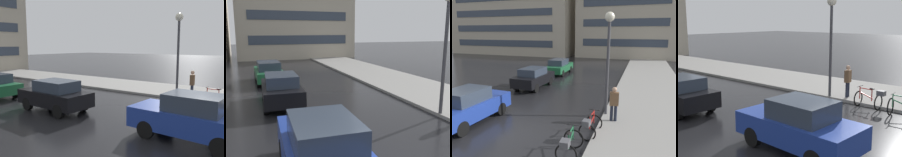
% 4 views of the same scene
% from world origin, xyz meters
% --- Properties ---
extents(ground_plane, '(140.00, 140.00, 0.00)m').
position_xyz_m(ground_plane, '(0.00, 0.00, 0.00)').
color(ground_plane, black).
extents(sidewalk_kerb, '(4.80, 60.00, 0.14)m').
position_xyz_m(sidewalk_kerb, '(6.00, 10.00, 0.07)').
color(sidewalk_kerb, gray).
rests_on(sidewalk_kerb, ground).
extents(bicycle_second, '(0.79, 1.39, 0.98)m').
position_xyz_m(bicycle_second, '(3.46, 0.98, 0.50)').
color(bicycle_second, black).
rests_on(bicycle_second, ground).
extents(car_blue, '(1.89, 4.13, 1.64)m').
position_xyz_m(car_blue, '(-2.25, 0.51, 0.81)').
color(car_blue, navy).
rests_on(car_blue, ground).
extents(car_black, '(1.83, 3.88, 1.54)m').
position_xyz_m(car_black, '(-2.39, 7.30, 0.79)').
color(car_black, black).
rests_on(car_black, ground).
extents(pedestrian, '(0.43, 0.30, 1.76)m').
position_xyz_m(pedestrian, '(4.18, 2.65, 1.00)').
color(pedestrian, '#1E2333').
rests_on(pedestrian, ground).
extents(streetlamp, '(0.46, 0.46, 5.12)m').
position_xyz_m(streetlamp, '(3.71, 3.41, 3.65)').
color(streetlamp, '#424247').
rests_on(streetlamp, ground).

